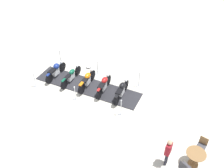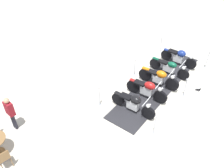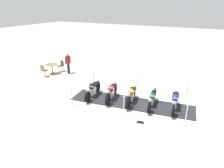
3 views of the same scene
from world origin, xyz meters
The scene contains 18 objects.
ground_plane centered at (0.00, 0.00, 0.00)m, with size 80.00×80.00×0.00m, color beige.
display_platform centered at (0.00, 0.00, 0.02)m, with size 6.85×1.57×0.04m, color #28282D.
motorcycle_black centered at (-0.34, 2.30, 0.52)m, with size 2.14×0.73×0.92m.
motorcycle_maroon centered at (-0.19, 1.15, 0.53)m, with size 2.05×0.70×0.97m.
motorcycle_copper centered at (-0.02, 0.00, 0.51)m, with size 2.12×0.79×0.99m.
motorcycle_forest centered at (0.12, -1.16, 0.48)m, with size 2.24×0.79×0.91m.
motorcycle_navy centered at (0.28, -2.31, 0.52)m, with size 2.09×0.66×0.92m.
stanchion_left_rear centered at (1.78, -2.70, 0.33)m, with size 0.33×0.33×1.04m.
stanchion_left_mid centered at (1.39, 0.19, 0.33)m, with size 0.33×0.33×1.03m.
stanchion_right_mid centered at (-1.39, -0.19, 0.32)m, with size 0.35×0.35×1.06m.
stanchion_left_front centered at (1.00, 3.07, 0.38)m, with size 0.32×0.32×1.14m.
stanchion_right_rear centered at (-1.00, -3.07, 0.37)m, with size 0.31×0.31×1.10m.
stanchion_right_front centered at (-1.78, 2.70, 0.38)m, with size 0.30×0.30×1.09m.
info_placard centered at (-1.65, -1.16, 0.07)m, with size 0.29×0.35×0.22m.
cafe_table centered at (1.85, 7.48, 0.60)m, with size 0.89×0.89×0.79m.
cafe_chair_near_table centered at (1.03, 7.53, 0.55)m, with size 0.42×0.42×0.94m.
cafe_chair_across_table centered at (2.64, 7.25, 0.53)m, with size 0.50×0.50×0.90m.
bystander_person centered at (2.53, 6.40, 0.97)m, with size 0.41×0.24×1.63m.
Camera 3 is at (-9.60, -3.83, 5.25)m, focal length 32.82 mm.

